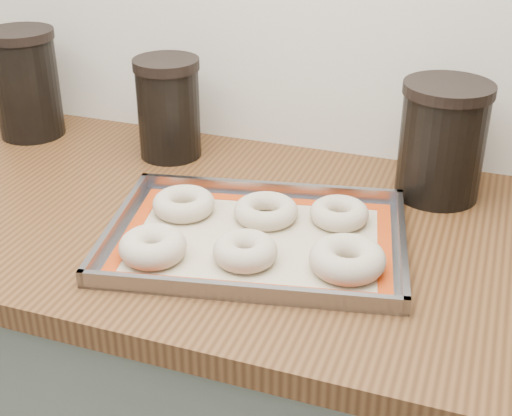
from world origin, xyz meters
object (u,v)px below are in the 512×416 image
at_px(bagel_front_mid, 245,251).
at_px(canister_left, 26,83).
at_px(bagel_back_right, 339,213).
at_px(baking_tray, 256,238).
at_px(bagel_front_left, 153,247).
at_px(bagel_front_right, 347,259).
at_px(canister_right, 442,141).
at_px(canister_mid, 169,108).
at_px(bagel_back_left, 184,204).
at_px(bagel_back_mid, 266,211).

height_order(bagel_front_mid, canister_left, canister_left).
distance_m(bagel_front_mid, bagel_back_right, 0.19).
bearing_deg(baking_tray, bagel_front_left, -140.26).
xyz_separation_m(bagel_front_right, canister_right, (0.09, 0.30, 0.08)).
bearing_deg(canister_left, bagel_front_mid, -28.79).
distance_m(bagel_back_right, canister_mid, 0.42).
bearing_deg(baking_tray, bagel_front_right, -14.85).
height_order(baking_tray, bagel_front_mid, bagel_front_mid).
relative_size(bagel_front_right, canister_mid, 0.57).
xyz_separation_m(bagel_back_right, canister_left, (-0.71, 0.17, 0.09)).
bearing_deg(bagel_front_right, canister_left, 157.86).
height_order(canister_mid, canister_right, canister_right).
relative_size(bagel_front_mid, canister_left, 0.43).
xyz_separation_m(bagel_front_right, bagel_back_left, (-0.30, 0.08, -0.00)).
xyz_separation_m(bagel_front_mid, canister_mid, (-0.28, 0.33, 0.07)).
bearing_deg(canister_right, bagel_back_left, -150.31).
bearing_deg(canister_mid, bagel_front_mid, -49.70).
relative_size(bagel_front_right, bagel_back_right, 1.16).
bearing_deg(bagel_front_left, canister_left, 141.96).
bearing_deg(canister_left, bagel_front_left, -38.04).
distance_m(bagel_back_left, bagel_back_right, 0.26).
bearing_deg(bagel_front_mid, bagel_front_left, -164.33).
height_order(baking_tray, bagel_back_left, bagel_back_left).
bearing_deg(bagel_front_mid, canister_right, 54.32).
height_order(bagel_back_right, canister_right, canister_right).
height_order(baking_tray, canister_mid, canister_mid).
relative_size(bagel_front_mid, canister_mid, 0.49).
xyz_separation_m(bagel_back_mid, bagel_back_right, (0.11, 0.03, 0.00)).
bearing_deg(baking_tray, canister_mid, 136.03).
relative_size(bagel_back_mid, canister_right, 0.51).
distance_m(bagel_back_mid, canister_left, 0.63).
bearing_deg(canister_left, canister_mid, -0.12).
bearing_deg(bagel_front_left, canister_mid, 111.95).
height_order(bagel_front_mid, bagel_back_left, bagel_front_mid).
bearing_deg(bagel_back_mid, bagel_front_mid, -84.31).
bearing_deg(bagel_back_left, bagel_front_right, -15.61).
height_order(bagel_back_left, canister_mid, canister_mid).
xyz_separation_m(baking_tray, bagel_front_left, (-0.13, -0.10, 0.02)).
height_order(bagel_front_mid, canister_right, canister_right).
xyz_separation_m(bagel_front_left, bagel_back_right, (0.23, 0.20, -0.00)).
distance_m(bagel_front_left, bagel_back_mid, 0.21).
bearing_deg(bagel_front_right, bagel_front_left, -167.26).
bearing_deg(baking_tray, bagel_front_mid, -84.00).
height_order(baking_tray, bagel_back_mid, bagel_back_mid).
bearing_deg(bagel_back_right, bagel_front_mid, -121.69).
height_order(bagel_front_mid, canister_mid, canister_mid).
relative_size(bagel_back_mid, bagel_back_right, 1.09).
bearing_deg(bagel_back_left, bagel_front_mid, -36.07).
bearing_deg(bagel_front_right, bagel_back_left, 164.39).
bearing_deg(baking_tray, canister_left, 156.08).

